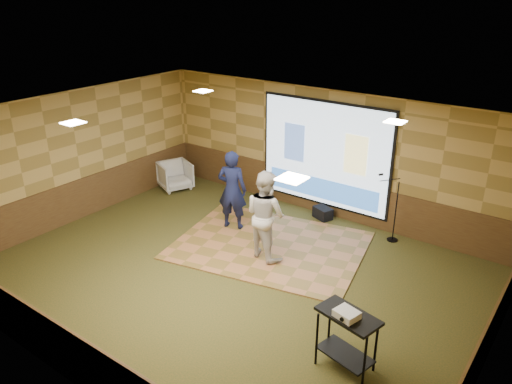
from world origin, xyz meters
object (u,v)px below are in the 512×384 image
Objects in this scene: projector at (347,314)px; duffel_bag at (323,213)px; av_table at (347,331)px; banquet_chair at (175,176)px; dance_floor at (270,245)px; player_right at (265,215)px; mic_stand at (392,219)px; projector_screen at (324,155)px; player_left at (232,190)px.

projector is 0.72× the size of duffel_bag.
av_table is 1.14× the size of banquet_chair.
projector is at bearing -39.31° from dance_floor.
dance_floor is 8.79× the size of duffel_bag.
av_table is at bearing -38.49° from dance_floor.
banquet_chair is (-4.06, 1.55, -0.57)m from player_right.
player_right is at bearing -129.89° from mic_stand.
av_table is at bearing -57.26° from duffel_bag.
projector reaches higher than av_table.
projector_screen is 1.83× the size of player_left.
player_left is at bearing 169.90° from dance_floor.
player_left reaches higher than projector.
dance_floor is 4.15× the size of av_table.
projector_screen is at bearing -52.63° from banquet_chair.
av_table is 2.96× the size of projector.
player_right is 1.97× the size of av_table.
duffel_bag is at bearing -150.14° from player_left.
projector_screen is 1.81× the size of player_right.
dance_floor is at bearing -97.63° from duffel_bag.
av_table is 0.63× the size of mic_stand.
av_table is at bearing 108.46° from projector.
mic_stand is (-0.98, 4.11, -0.15)m from av_table.
projector_screen is at bearing 122.97° from av_table.
player_right reaches higher than dance_floor.
projector_screen is 10.56× the size of projector.
av_table is 7.65m from banquet_chair.
projector is at bearing 128.14° from player_left.
player_left is at bearing -130.78° from duffel_bag.
av_table reaches higher than dance_floor.
player_right is 2.86m from mic_stand.
player_right is 3.41m from projector.
duffel_bag is at bearing 82.37° from dance_floor.
projector_screen is at bearing 170.11° from mic_stand.
dance_floor is (-0.07, -2.08, -1.46)m from projector_screen.
projector_screen is 2.55m from player_right.
dance_floor is at bearing 141.51° from av_table.
duffel_bag is at bearing 122.74° from av_table.
duffel_bag is (0.17, -0.23, -1.34)m from projector_screen.
player_right is (1.34, -0.63, 0.01)m from player_left.
duffel_bag is at bearing 176.83° from mic_stand.
av_table is at bearing -57.03° from projector_screen.
player_left is 2.31m from duffel_bag.
player_right is 5.83× the size of projector.
banquet_chair is at bearing -166.53° from projector_screen.
mic_stand reaches higher than av_table.
player_right reaches higher than duffel_bag.
dance_floor is 3.92m from projector.
projector is at bearing -57.67° from duffel_bag.
dance_floor is 3.80m from av_table.
player_right is at bearing 135.59° from player_left.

